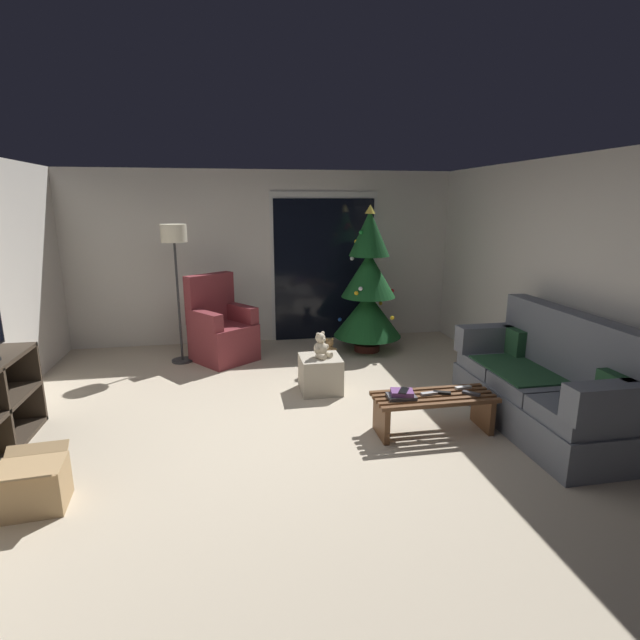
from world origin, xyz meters
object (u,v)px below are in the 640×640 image
remote_graphite (471,393)px  remote_white (463,387)px  cell_phone (404,391)px  christmas_tree (368,288)px  armchair (221,330)px  couch (545,386)px  teddy_bear_honey_by_tree (329,349)px  teddy_bear_cream (321,347)px  remote_silver (429,393)px  cardboard_box_open_near_shelf (32,487)px  ottoman (320,374)px  coffee_table (434,407)px  book_stack (402,394)px  remote_black (442,393)px  floor_lamp (175,247)px

remote_graphite → remote_white: 0.15m
cell_phone → christmas_tree: (0.38, 2.54, 0.46)m
armchair → couch: bearing=-40.5°
teddy_bear_honey_by_tree → teddy_bear_cream: bearing=-105.8°
remote_silver → cardboard_box_open_near_shelf: (-3.10, -0.60, -0.21)m
ottoman → cardboard_box_open_near_shelf: ottoman is taller
remote_silver → coffee_table: bearing=-117.3°
remote_silver → teddy_bear_honey_by_tree: 2.33m
book_stack → christmas_tree: (0.40, 2.53, 0.50)m
armchair → ottoman: 1.73m
remote_graphite → armchair: armchair is taller
remote_white → coffee_table: bearing=99.8°
remote_silver → book_stack: size_ratio=0.61×
teddy_bear_cream → remote_white: bearing=-42.0°
ottoman → teddy_bear_cream: bearing=-54.0°
armchair → remote_black: bearing=-50.8°
remote_white → teddy_bear_cream: size_ratio=0.55×
coffee_table → book_stack: (-0.31, -0.01, 0.15)m
cell_phone → armchair: size_ratio=0.13×
couch → ottoman: (-1.89, 1.22, -0.20)m
couch → remote_black: 0.98m
ottoman → teddy_bear_cream: size_ratio=1.54×
ottoman → remote_white: bearing=-42.1°
floor_lamp → teddy_bear_honey_by_tree: size_ratio=6.25×
remote_white → ottoman: (-1.16, 1.05, -0.17)m
coffee_table → remote_black: remote_black is taller
remote_black → cell_phone: size_ratio=1.08×
armchair → book_stack: bearing=-57.0°
couch → floor_lamp: 4.47m
remote_graphite → teddy_bear_honey_by_tree: (-0.84, 2.33, -0.25)m
armchair → floor_lamp: size_ratio=0.63×
armchair → teddy_bear_cream: size_ratio=3.96×
armchair → remote_silver: bearing=-52.5°
remote_silver → floor_lamp: bearing=36.9°
christmas_tree → cell_phone: bearing=-98.6°
ottoman → couch: bearing=-32.8°
ottoman → armchair: bearing=129.5°
ottoman → book_stack: bearing=-65.7°
floor_lamp → teddy_bear_cream: (1.62, -1.34, -0.99)m
remote_silver → remote_white: (0.37, 0.08, 0.00)m
remote_silver → teddy_bear_cream: (-0.79, 1.12, 0.15)m
ottoman → christmas_tree: bearing=56.1°
remote_silver → teddy_bear_honey_by_tree: (-0.46, 2.27, -0.25)m
floor_lamp → ottoman: size_ratio=4.05×
couch → armchair: bearing=139.5°
book_stack → cardboard_box_open_near_shelf: size_ratio=0.48×
christmas_tree → cardboard_box_open_near_shelf: (-3.23, -3.10, -0.73)m
couch → remote_black: (-0.97, 0.08, -0.03)m
cell_phone → floor_lamp: (-2.15, 2.51, 1.07)m
coffee_table → teddy_bear_cream: teddy_bear_cream is taller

